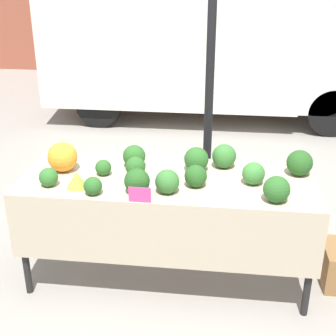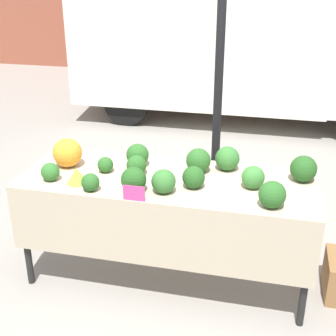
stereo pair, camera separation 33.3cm
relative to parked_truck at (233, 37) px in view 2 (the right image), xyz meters
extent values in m
plane|color=gray|center=(0.00, -4.30, -1.24)|extent=(40.00, 40.00, 0.00)
cylinder|color=black|center=(0.26, -3.63, 0.00)|extent=(0.07, 0.07, 2.48)
cube|color=silver|center=(-0.44, 0.00, 0.07)|extent=(3.69, 1.89, 2.03)
cylinder|color=black|center=(-1.46, -0.76, -0.91)|extent=(0.67, 0.22, 0.67)
cylinder|color=black|center=(-1.46, 0.76, -0.91)|extent=(0.67, 0.22, 0.67)
cube|color=tan|center=(0.00, -4.30, -0.42)|extent=(2.12, 0.80, 0.03)
cube|color=tan|center=(0.00, -4.69, -0.67)|extent=(2.12, 0.01, 0.46)
cylinder|color=black|center=(-1.00, -4.64, -0.84)|extent=(0.05, 0.05, 0.81)
cylinder|color=black|center=(1.00, -4.64, -0.84)|extent=(0.05, 0.05, 0.81)
cylinder|color=black|center=(-1.00, -3.96, -0.84)|extent=(0.05, 0.05, 0.81)
cylinder|color=black|center=(1.00, -3.96, -0.84)|extent=(0.05, 0.05, 0.81)
sphere|color=orange|center=(-0.79, -4.26, -0.29)|extent=(0.22, 0.22, 0.22)
cone|color=#93B238|center=(-0.60, -4.52, -0.35)|extent=(0.14, 0.14, 0.12)
sphere|color=#285B23|center=(-0.47, -4.29, -0.35)|extent=(0.12, 0.12, 0.12)
sphere|color=#285B23|center=(0.74, -4.57, -0.32)|extent=(0.17, 0.17, 0.17)
sphere|color=#2D6628|center=(-0.80, -4.52, -0.34)|extent=(0.13, 0.13, 0.13)
sphere|color=#336B2D|center=(0.40, -4.05, -0.31)|extent=(0.18, 0.18, 0.18)
sphere|color=#285B23|center=(0.19, -4.14, -0.31)|extent=(0.18, 0.18, 0.18)
sphere|color=#285B23|center=(-0.24, -4.28, -0.33)|extent=(0.15, 0.15, 0.15)
sphere|color=#23511E|center=(-0.17, -4.55, -0.32)|extent=(0.17, 0.17, 0.17)
sphere|color=#387533|center=(0.60, -4.32, -0.32)|extent=(0.16, 0.16, 0.16)
sphere|color=#285B23|center=(-0.46, -4.61, -0.34)|extent=(0.12, 0.12, 0.12)
sphere|color=#23511E|center=(0.21, -4.41, -0.33)|extent=(0.16, 0.16, 0.16)
sphere|color=#336B2D|center=(0.03, -4.53, -0.32)|extent=(0.17, 0.17, 0.17)
sphere|color=#285B23|center=(-0.28, -4.12, -0.32)|extent=(0.17, 0.17, 0.17)
sphere|color=#23511E|center=(0.94, -4.12, -0.31)|extent=(0.19, 0.19, 0.19)
cube|color=#E53D84|center=(-0.13, -4.68, -0.35)|extent=(0.15, 0.01, 0.11)
camera|label=1|loc=(0.37, -7.33, 1.02)|focal=50.00mm
camera|label=2|loc=(0.70, -7.27, 1.02)|focal=50.00mm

